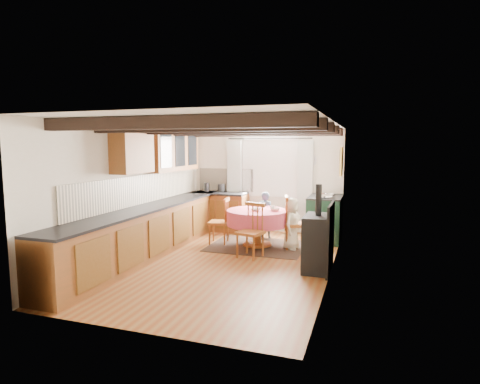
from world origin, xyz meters
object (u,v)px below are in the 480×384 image
(dining_table, at_px, (257,228))
(chair_left, at_px, (219,221))
(chair_near, at_px, (250,231))
(aga_range, at_px, (325,218))
(chair_right, at_px, (295,222))
(cup, at_px, (272,208))
(child_far, at_px, (265,215))
(cast_iron_stove, at_px, (318,228))
(child_right, at_px, (291,224))

(dining_table, xyz_separation_m, chair_left, (-0.83, -0.01, 0.11))
(chair_near, height_order, aga_range, chair_near)
(chair_right, bearing_deg, cup, 73.42)
(child_far, relative_size, cup, 9.89)
(chair_right, relative_size, cup, 10.14)
(cast_iron_stove, distance_m, child_far, 2.40)
(dining_table, distance_m, child_far, 0.78)
(cast_iron_stove, xyz_separation_m, child_right, (-0.66, 1.19, -0.20))
(chair_left, xyz_separation_m, cup, (1.11, 0.10, 0.31))
(chair_left, bearing_deg, dining_table, 82.80)
(chair_near, height_order, chair_right, chair_right)
(dining_table, relative_size, cast_iron_stove, 0.87)
(child_right, bearing_deg, child_far, 52.02)
(aga_range, relative_size, child_far, 1.03)
(chair_left, bearing_deg, chair_near, 41.32)
(aga_range, xyz_separation_m, child_right, (-0.55, -0.96, 0.02))
(aga_range, bearing_deg, chair_left, -154.85)
(aga_range, bearing_deg, chair_right, -118.60)
(child_far, xyz_separation_m, cup, (0.32, -0.68, 0.28))
(chair_left, bearing_deg, child_right, 82.70)
(aga_range, xyz_separation_m, cup, (-0.96, -0.87, 0.30))
(chair_right, xyz_separation_m, aga_range, (0.48, 0.88, -0.04))
(child_right, height_order, cup, child_right)
(chair_right, distance_m, cast_iron_stove, 1.41)
(cast_iron_stove, height_order, child_far, cast_iron_stove)
(dining_table, relative_size, cup, 11.85)
(chair_right, bearing_deg, dining_table, 81.13)
(dining_table, xyz_separation_m, child_far, (-0.04, 0.77, 0.14))
(cast_iron_stove, distance_m, cup, 1.67)
(chair_near, bearing_deg, cup, 93.52)
(chair_left, relative_size, child_far, 0.93)
(child_right, bearing_deg, chair_near, 151.69)
(cast_iron_stove, relative_size, child_far, 1.38)
(chair_left, relative_size, chair_right, 0.91)
(dining_table, distance_m, chair_near, 0.82)
(chair_left, relative_size, aga_range, 0.90)
(chair_near, relative_size, cup, 9.61)
(cast_iron_stove, relative_size, cup, 13.64)
(chair_right, distance_m, aga_range, 1.01)
(dining_table, relative_size, child_right, 1.21)
(chair_right, bearing_deg, chair_left, 78.36)
(chair_near, height_order, cup, chair_near)
(chair_near, bearing_deg, chair_left, 154.51)
(chair_near, bearing_deg, cast_iron_stove, -1.25)
(dining_table, distance_m, chair_right, 0.78)
(dining_table, relative_size, chair_left, 1.28)
(child_far, height_order, cup, child_far)
(cast_iron_stove, distance_m, child_right, 1.37)
(chair_near, relative_size, child_far, 0.97)
(chair_near, height_order, cast_iron_stove, cast_iron_stove)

